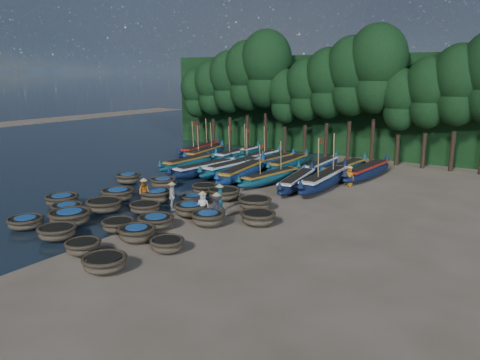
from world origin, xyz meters
The scene contains 62 objects.
ground centered at (0.00, 0.00, 0.00)m, with size 120.00×120.00×0.00m, color gray.
foliage_wall centered at (0.00, 23.50, 5.00)m, with size 40.00×3.00×10.00m, color black.
coracle_1 centered at (-4.74, -8.98, 0.36)m, with size 2.33×2.33×0.63m.
coracle_2 centered at (-1.84, -9.07, 0.40)m, with size 2.15×2.15×0.70m.
coracle_3 centered at (0.92, -9.66, 0.38)m, with size 1.72×1.72×0.67m.
coracle_4 centered at (3.22, -10.37, 0.38)m, with size 1.93×1.93×0.67m.
coracle_5 centered at (-5.05, -6.11, 0.37)m, with size 2.30×2.30×0.64m.
coracle_6 centered at (-3.20, -7.30, 0.48)m, with size 2.33×2.33×0.83m.
coracle_7 centered at (-0.16, -6.55, 0.37)m, with size 2.14×2.14×0.65m.
coracle_8 centered at (1.73, -7.06, 0.44)m, with size 1.95×1.95×0.76m.
coracle_9 centered at (3.93, -7.25, 0.37)m, with size 1.65×1.65×0.65m.
coracle_10 centered at (-6.88, -5.13, 0.41)m, with size 2.23×2.23×0.71m.
coracle_11 centered at (-3.60, -4.53, 0.44)m, with size 2.49×2.49×0.77m.
coracle_12 centered at (-1.38, -3.36, 0.37)m, with size 2.07×2.07×0.64m.
coracle_13 centered at (1.08, -5.00, 0.39)m, with size 2.47×2.47×0.67m.
coracle_14 centered at (3.19, -3.12, 0.44)m, with size 2.13×2.13×0.76m.
coracle_15 centered at (-4.86, -2.32, 0.46)m, with size 2.46×2.46×0.79m.
coracle_16 centered at (-2.46, -1.23, 0.49)m, with size 2.28×2.28×0.85m.
coracle_17 centered at (-0.11, -0.38, 0.39)m, with size 1.82×1.82×0.67m.
coracle_18 centered at (1.32, -2.35, 0.45)m, with size 2.39×2.39×0.78m.
coracle_19 centered at (5.44, -1.50, 0.43)m, with size 2.12×2.12×0.75m.
coracle_20 centered at (-7.93, 1.46, 0.44)m, with size 2.20×2.20×0.76m.
coracle_21 centered at (-4.93, 2.06, 0.40)m, with size 1.94×1.94×0.69m.
coracle_22 centered at (-1.20, 2.24, 0.39)m, with size 1.94×1.94×0.68m.
coracle_23 centered at (0.81, 1.74, 0.44)m, with size 2.19×2.19×0.77m.
coracle_24 centered at (3.73, 0.92, 0.43)m, with size 2.09×2.09×0.76m.
long_boat_2 centered at (-7.75, 8.62, 0.53)m, with size 1.57×7.85×1.38m.
long_boat_3 centered at (-4.92, 7.10, 0.54)m, with size 2.46×8.03×1.43m.
long_boat_4 centered at (-3.17, 8.75, 0.57)m, with size 2.25×8.55×1.51m.
long_boat_5 centered at (-1.54, 7.50, 0.59)m, with size 2.64×8.67×1.54m.
long_boat_6 centered at (1.08, 7.46, 0.50)m, with size 2.51×7.36×3.17m.
long_boat_7 centered at (3.41, 7.27, 0.53)m, with size 2.57×7.85×1.40m.
long_boat_8 centered at (5.05, 8.47, 0.62)m, with size 1.96×9.18×3.90m.
long_boat_9 centered at (-11.26, 14.43, 0.57)m, with size 2.79×8.42×3.62m.
long_boat_10 centered at (-9.64, 13.14, 0.54)m, with size 2.62×7.94×3.41m.
long_boat_11 centered at (-6.56, 14.28, 0.54)m, with size 1.49×8.02×3.40m.
long_boat_12 centered at (-3.95, 13.46, 0.54)m, with size 2.18×8.00×3.41m.
long_boat_13 centered at (-2.16, 13.13, 0.50)m, with size 2.18×7.36×1.30m.
long_boat_14 centered at (-0.35, 13.09, 0.52)m, with size 1.52×7.78×1.37m.
long_boat_15 centered at (2.39, 13.80, 0.50)m, with size 1.52×7.43×1.31m.
long_boat_16 centered at (4.58, 13.54, 0.54)m, with size 2.16×8.06×1.42m.
long_boat_17 centered at (6.56, 13.37, 0.58)m, with size 2.16×8.65×1.53m.
fisherman_0 centered at (2.07, -2.12, 0.82)m, with size 0.86×0.73×1.70m.
fisherman_1 centered at (2.13, -0.56, 0.92)m, with size 0.52×0.63×1.82m.
fisherman_2 centered at (-2.82, -1.95, 0.86)m, with size 0.90×0.76×1.82m.
fisherman_3 centered at (3.22, -2.34, 0.86)m, with size 1.15×1.20×1.84m.
fisherman_4 centered at (-0.44, -1.95, 0.91)m, with size 1.01×0.97×1.89m.
fisherman_5 centered at (-3.68, 10.82, 0.93)m, with size 1.09×1.75×2.00m.
fisherman_6 centered at (6.36, 9.93, 0.82)m, with size 0.75×0.52×1.69m.
tree_0 centered at (-16.00, 20.00, 5.97)m, with size 3.68×3.68×8.68m.
tree_1 centered at (-13.70, 20.00, 6.65)m, with size 4.09×4.09×9.65m.
tree_2 centered at (-11.40, 20.00, 7.32)m, with size 4.51×4.51×10.63m.
tree_3 centered at (-9.10, 20.00, 8.00)m, with size 4.92×4.92×11.60m.
tree_4 centered at (-6.80, 20.00, 8.67)m, with size 5.34×5.34×12.58m.
tree_5 centered at (-4.50, 20.00, 5.97)m, with size 3.68×3.68×8.68m.
tree_6 centered at (-2.20, 20.00, 6.65)m, with size 4.09×4.09×9.65m.
tree_7 centered at (0.10, 20.00, 7.32)m, with size 4.51×4.51×10.63m.
tree_8 centered at (2.40, 20.00, 8.00)m, with size 4.92×4.92×11.60m.
tree_9 centered at (4.70, 20.00, 8.67)m, with size 5.34×5.34×12.58m.
tree_10 centered at (7.00, 20.00, 5.97)m, with size 3.68×3.68×8.68m.
tree_11 centered at (9.30, 20.00, 6.65)m, with size 4.09×4.09×9.65m.
tree_12 centered at (11.60, 20.00, 7.32)m, with size 4.51×4.51×10.63m.
Camera 1 is at (18.28, -22.64, 8.27)m, focal length 35.00 mm.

